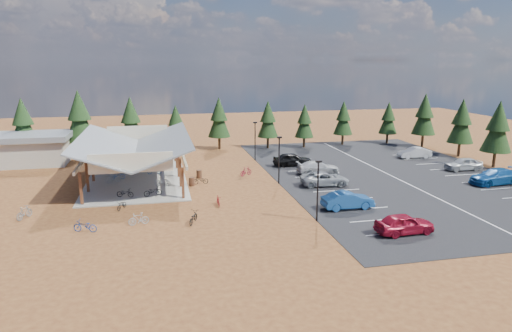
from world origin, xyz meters
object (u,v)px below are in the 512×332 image
bike_13 (139,219)px  lamp_post_1 (279,157)px  bike_15 (246,171)px  car_9 (414,153)px  outbuilding (26,149)px  bike_10 (85,226)px  bike_16 (201,180)px  bike_7 (164,164)px  car_8 (463,164)px  bike_12 (193,217)px  bike_8 (122,205)px  bike_5 (163,182)px  bike_2 (117,175)px  bike_pavilion (135,146)px  lamp_post_2 (255,138)px  bike_3 (115,164)px  trash_bin_1 (199,174)px  car_3 (318,167)px  car_7 (495,177)px  bike_9 (24,213)px  car_0 (404,224)px  car_2 (325,179)px  car_1 (348,200)px  bike_4 (153,191)px  car_4 (292,159)px  trash_bin_0 (192,181)px  bike_11 (218,201)px  bike_6 (155,170)px  bike_0 (125,193)px  lamp_post_0 (318,186)px

bike_13 → lamp_post_1: bearing=113.0°
bike_15 → car_9: bearing=-110.6°
outbuilding → bike_10: size_ratio=5.86×
bike_16 → bike_15: bearing=111.3°
bike_7 → car_8: size_ratio=0.34×
bike_12 → car_8: size_ratio=0.42×
outbuilding → bike_8: (13.05, -21.41, -1.62)m
bike_5 → bike_15: bike_5 is taller
lamp_post_1 → bike_2: lamp_post_1 is taller
bike_pavilion → lamp_post_1: bearing=-18.4°
outbuilding → car_8: (52.30, -14.94, -1.22)m
lamp_post_2 → bike_3: size_ratio=3.43×
trash_bin_1 → car_3: 13.82m
car_7 → car_8: 6.38m
bike_9 → car_0: size_ratio=0.40×
bike_13 → car_0: size_ratio=0.36×
bike_5 → car_0: size_ratio=0.34×
lamp_post_2 → car_2: size_ratio=1.00×
lamp_post_1 → car_9: bearing=22.1°
car_2 → car_1: bearing=177.9°
bike_4 → bike_16: (5.02, 3.73, -0.14)m
bike_8 → bike_15: size_ratio=0.91×
car_4 → lamp_post_2: bearing=45.6°
bike_5 → bike_9: bike_9 is taller
lamp_post_1 → trash_bin_0: 9.65m
trash_bin_1 → bike_11: bearing=-86.1°
lamp_post_1 → bike_12: bearing=-134.1°
bike_5 → car_8: bearing=-71.0°
bike_6 → car_1: 23.53m
bike_3 → bike_7: size_ratio=0.98×
bike_5 → car_9: (33.54, 7.31, 0.20)m
car_1 → car_8: 22.27m
outbuilding → bike_11: outbuilding is taller
bike_4 → bike_16: bike_4 is taller
lamp_post_2 → bike_2: 18.54m
bike_0 → car_7: 38.52m
outbuilding → lamp_post_2: bearing=-7.9°
bike_7 → bike_12: (1.84, -20.14, -0.06)m
bike_7 → car_1: car_1 is taller
lamp_post_1 → car_1: bearing=-68.7°
lamp_post_0 → lamp_post_1: same height
trash_bin_1 → trash_bin_0: bearing=-109.1°
outbuilding → car_0: (34.54, -32.14, -1.21)m
bike_0 → car_4: 21.95m
car_4 → bike_10: bearing=133.3°
bike_16 → bike_9: bearing=-66.8°
lamp_post_1 → bike_13: 17.55m
bike_7 → car_1: bearing=-143.9°
bike_2 → car_3: (22.72, -2.10, 0.24)m
bike_4 → bike_8: (-2.70, -3.31, -0.16)m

